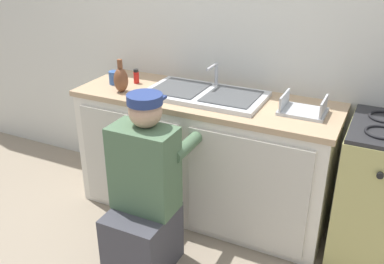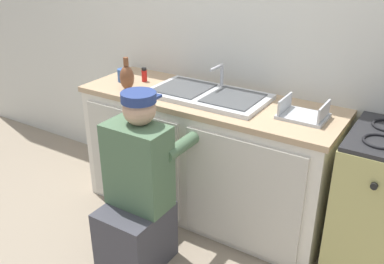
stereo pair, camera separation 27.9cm
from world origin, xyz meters
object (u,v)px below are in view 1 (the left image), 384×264
(dish_rack_tray, at_px, (303,109))
(sink_double_basin, at_px, (205,94))
(spice_bottle_red, at_px, (136,76))
(coffee_mug, at_px, (115,78))
(plumber_person, at_px, (144,200))
(vase_decorative, at_px, (121,79))

(dish_rack_tray, bearing_deg, sink_double_basin, 179.71)
(sink_double_basin, relative_size, spice_bottle_red, 7.62)
(sink_double_basin, relative_size, coffee_mug, 6.35)
(sink_double_basin, relative_size, dish_rack_tray, 2.86)
(plumber_person, relative_size, coffee_mug, 8.76)
(sink_double_basin, xyz_separation_m, plumber_person, (-0.08, -0.69, -0.45))
(plumber_person, distance_m, vase_decorative, 0.89)
(sink_double_basin, bearing_deg, coffee_mug, -176.52)
(vase_decorative, bearing_deg, sink_double_basin, 16.20)
(sink_double_basin, relative_size, plumber_person, 0.72)
(plumber_person, distance_m, coffee_mug, 1.02)
(sink_double_basin, distance_m, vase_decorative, 0.59)
(sink_double_basin, height_order, coffee_mug, sink_double_basin)
(spice_bottle_red, distance_m, vase_decorative, 0.21)
(plumber_person, bearing_deg, vase_decorative, 132.62)
(sink_double_basin, bearing_deg, plumber_person, -96.50)
(sink_double_basin, height_order, plumber_person, plumber_person)
(plumber_person, height_order, spice_bottle_red, plumber_person)
(sink_double_basin, xyz_separation_m, coffee_mug, (-0.70, -0.04, 0.03))
(sink_double_basin, xyz_separation_m, dish_rack_tray, (0.66, -0.00, 0.01))
(plumber_person, height_order, coffee_mug, plumber_person)
(dish_rack_tray, xyz_separation_m, vase_decorative, (-1.22, -0.16, 0.07))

